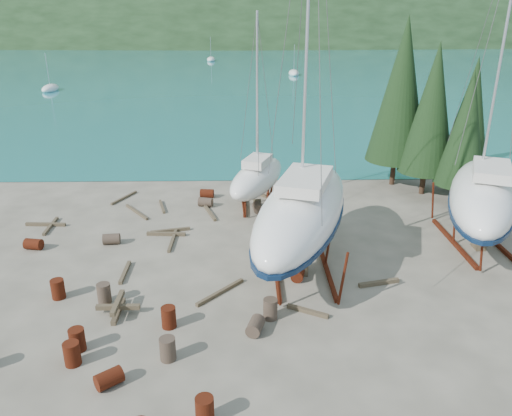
{
  "coord_description": "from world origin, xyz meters",
  "views": [
    {
      "loc": [
        0.43,
        -19.95,
        11.65
      ],
      "look_at": [
        0.94,
        3.0,
        2.58
      ],
      "focal_mm": 35.0,
      "sensor_mm": 36.0,
      "label": 1
    }
  ],
  "objects_px": {
    "large_sailboat_near": "(302,209)",
    "worker": "(287,220)",
    "large_sailboat_far": "(482,195)",
    "small_sailboat_shore": "(257,177)"
  },
  "relations": [
    {
      "from": "large_sailboat_far",
      "to": "large_sailboat_near",
      "type": "bearing_deg",
      "value": -142.51
    },
    {
      "from": "large_sailboat_near",
      "to": "worker",
      "type": "distance_m",
      "value": 4.18
    },
    {
      "from": "worker",
      "to": "large_sailboat_near",
      "type": "bearing_deg",
      "value": 177.04
    },
    {
      "from": "large_sailboat_far",
      "to": "small_sailboat_shore",
      "type": "relative_size",
      "value": 1.47
    },
    {
      "from": "large_sailboat_near",
      "to": "large_sailboat_far",
      "type": "xyz_separation_m",
      "value": [
        9.61,
        2.42,
        -0.24
      ]
    },
    {
      "from": "large_sailboat_near",
      "to": "small_sailboat_shore",
      "type": "height_order",
      "value": "large_sailboat_near"
    },
    {
      "from": "large_sailboat_near",
      "to": "small_sailboat_shore",
      "type": "distance_m",
      "value": 8.61
    },
    {
      "from": "large_sailboat_near",
      "to": "large_sailboat_far",
      "type": "bearing_deg",
      "value": 32.36
    },
    {
      "from": "small_sailboat_shore",
      "to": "worker",
      "type": "height_order",
      "value": "small_sailboat_shore"
    },
    {
      "from": "large_sailboat_near",
      "to": "worker",
      "type": "xyz_separation_m",
      "value": [
        -0.39,
        3.61,
        -2.07
      ]
    }
  ]
}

